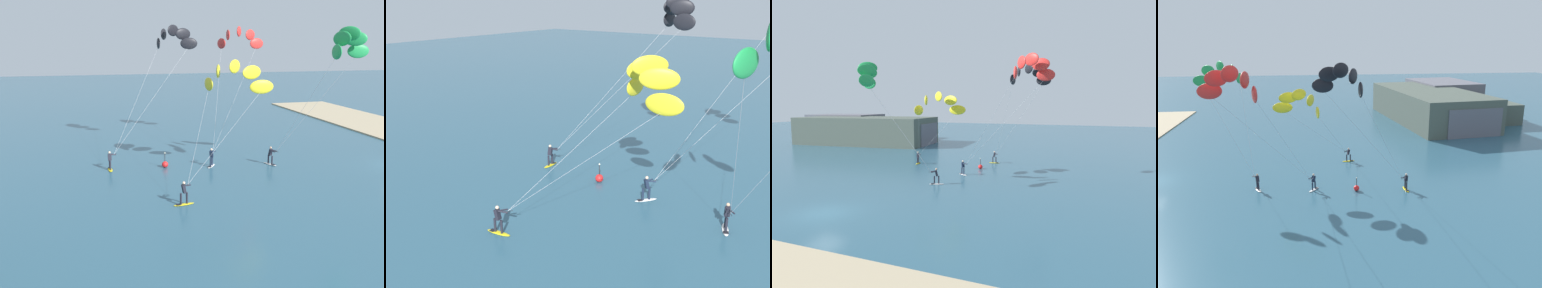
# 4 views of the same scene
# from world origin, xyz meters

# --- Properties ---
(kitesurfer_nearshore) EXTENTS (8.05, 6.62, 12.03)m
(kitesurfer_nearshore) POSITION_xyz_m (-1.40, 7.87, 10.39)
(kitesurfer_nearshore) COLOR white
(kitesurfer_nearshore) RESTS_ON ground
(kitesurfer_mid_water) EXTENTS (8.90, 9.08, 9.51)m
(kitesurfer_mid_water) POSITION_xyz_m (1.64, 15.75, 7.91)
(kitesurfer_mid_water) COLOR yellow
(kitesurfer_mid_water) RESTS_ON ground
(kitesurfer_far_out) EXTENTS (11.25, 8.54, 12.50)m
(kitesurfer_far_out) POSITION_xyz_m (12.65, 11.41, 10.85)
(kitesurfer_far_out) COLOR white
(kitesurfer_far_out) RESTS_ON ground
(kitesurfer_downwind) EXTENTS (8.93, 9.21, 12.52)m
(kitesurfer_downwind) POSITION_xyz_m (11.06, 18.92, 10.87)
(kitesurfer_downwind) COLOR yellow
(kitesurfer_downwind) RESTS_ON ground
(marker_buoy) EXTENTS (0.56, 0.56, 1.38)m
(marker_buoy) POSITION_xyz_m (5.06, 20.75, 0.30)
(marker_buoy) COLOR red
(marker_buoy) RESTS_ON ground
(distant_headland) EXTENTS (33.11, 22.25, 5.79)m
(distant_headland) POSITION_xyz_m (-28.88, 41.53, 2.43)
(distant_headland) COLOR #4C564C
(distant_headland) RESTS_ON ground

